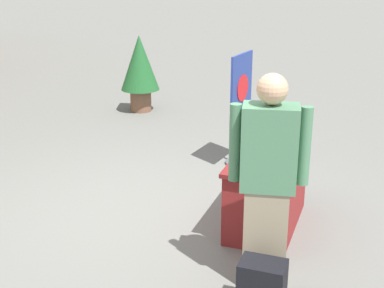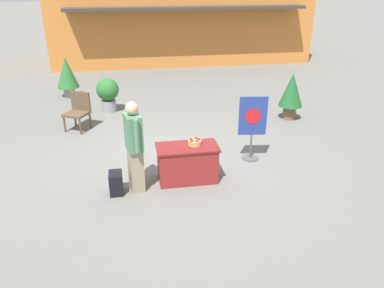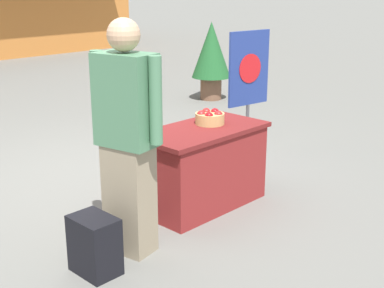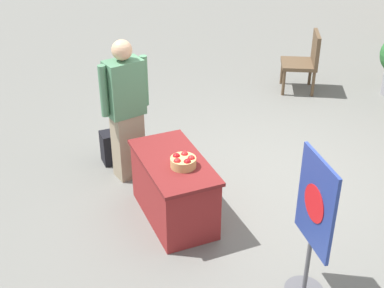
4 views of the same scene
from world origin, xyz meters
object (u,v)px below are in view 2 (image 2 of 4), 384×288
at_px(patio_chair, 78,109).
at_px(potted_plant_far_right, 291,92).
at_px(poster_board, 252,125).
at_px(backpack, 116,183).
at_px(display_table, 187,163).
at_px(person_visitor, 134,147).
at_px(potted_plant_near_left, 67,74).
at_px(potted_plant_near_right, 108,92).
at_px(apple_basket, 195,142).

height_order(patio_chair, potted_plant_far_right, potted_plant_far_right).
bearing_deg(poster_board, backpack, -63.71).
bearing_deg(patio_chair, display_table, 64.49).
height_order(display_table, potted_plant_far_right, potted_plant_far_right).
distance_m(person_visitor, patio_chair, 3.68).
bearing_deg(display_table, potted_plant_near_left, 115.46).
height_order(poster_board, patio_chair, poster_board).
xyz_separation_m(person_visitor, potted_plant_near_right, (-0.64, 4.69, -0.31)).
relative_size(backpack, poster_board, 0.29).
bearing_deg(potted_plant_far_right, potted_plant_near_left, 152.46).
relative_size(apple_basket, backpack, 0.63).
relative_size(patio_chair, potted_plant_far_right, 0.74).
xyz_separation_m(display_table, backpack, (-1.39, -0.27, -0.16)).
relative_size(display_table, apple_basket, 4.55).
bearing_deg(backpack, potted_plant_near_right, 93.05).
height_order(display_table, patio_chair, patio_chair).
height_order(apple_basket, potted_plant_near_right, potted_plant_near_right).
bearing_deg(patio_chair, apple_basket, 66.69).
xyz_separation_m(backpack, patio_chair, (-0.98, 3.48, 0.33)).
xyz_separation_m(apple_basket, poster_board, (1.37, 0.64, 0.00)).
distance_m(apple_basket, person_visitor, 1.19).
bearing_deg(backpack, potted_plant_far_right, 33.99).
xyz_separation_m(person_visitor, backpack, (-0.38, -0.07, -0.68)).
relative_size(apple_basket, person_visitor, 0.15).
distance_m(apple_basket, potted_plant_far_right, 4.38).
distance_m(potted_plant_near_right, potted_plant_far_right, 5.29).
bearing_deg(potted_plant_near_right, person_visitor, -82.25).
height_order(apple_basket, backpack, apple_basket).
distance_m(backpack, potted_plant_near_right, 4.79).
xyz_separation_m(poster_board, potted_plant_far_right, (1.89, 2.28, -0.01)).
distance_m(apple_basket, backpack, 1.68).
bearing_deg(person_visitor, patio_chair, 100.53).
xyz_separation_m(poster_board, potted_plant_near_right, (-3.17, 3.81, -0.20)).
xyz_separation_m(display_table, potted_plant_near_right, (-1.64, 4.49, 0.22)).
xyz_separation_m(apple_basket, potted_plant_near_right, (-1.80, 4.45, -0.20)).
relative_size(poster_board, patio_chair, 1.46).
relative_size(display_table, poster_board, 0.84).
relative_size(person_visitor, backpack, 4.14).
bearing_deg(potted_plant_near_right, potted_plant_near_left, 126.82).
distance_m(patio_chair, potted_plant_near_left, 3.19).
bearing_deg(person_visitor, poster_board, 8.04).
bearing_deg(apple_basket, patio_chair, 128.63).
height_order(person_visitor, potted_plant_near_left, person_visitor).
bearing_deg(apple_basket, person_visitor, -167.88).
xyz_separation_m(person_visitor, poster_board, (2.53, 0.89, -0.10)).
bearing_deg(apple_basket, backpack, -168.23).
xyz_separation_m(backpack, potted_plant_far_right, (4.81, 3.24, 0.57)).
xyz_separation_m(display_table, person_visitor, (-1.00, -0.20, 0.53)).
relative_size(backpack, patio_chair, 0.43).
distance_m(poster_board, potted_plant_near_left, 7.23).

